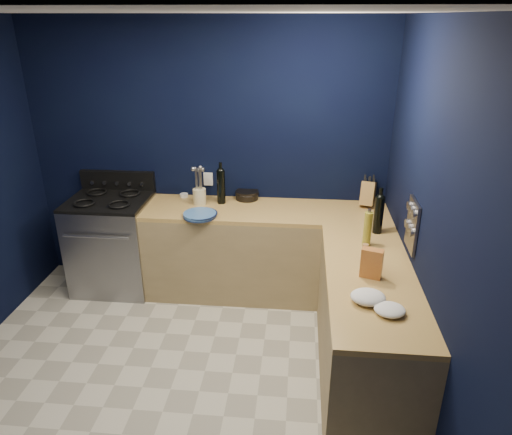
# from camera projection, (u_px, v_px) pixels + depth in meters

# --- Properties ---
(floor) EXTENTS (3.50, 3.50, 0.02)m
(floor) POSITION_uv_depth(u_px,v_px,m) (171.00, 390.00, 3.53)
(floor) COLOR beige
(floor) RESTS_ON ground
(ceiling) EXTENTS (3.50, 3.50, 0.02)m
(ceiling) POSITION_uv_depth(u_px,v_px,m) (135.00, 10.00, 2.50)
(ceiling) COLOR silver
(ceiling) RESTS_ON ground
(wall_back) EXTENTS (3.50, 0.02, 2.60)m
(wall_back) POSITION_uv_depth(u_px,v_px,m) (208.00, 157.00, 4.62)
(wall_back) COLOR black
(wall_back) RESTS_ON ground
(wall_right) EXTENTS (0.02, 3.50, 2.60)m
(wall_right) POSITION_uv_depth(u_px,v_px,m) (438.00, 244.00, 2.86)
(wall_right) COLOR black
(wall_right) RESTS_ON ground
(cab_back) EXTENTS (2.30, 0.63, 0.86)m
(cab_back) POSITION_uv_depth(u_px,v_px,m) (265.00, 253.00, 4.62)
(cab_back) COLOR #9B8457
(cab_back) RESTS_ON floor
(top_back) EXTENTS (2.30, 0.63, 0.04)m
(top_back) POSITION_uv_depth(u_px,v_px,m) (266.00, 211.00, 4.44)
(top_back) COLOR olive
(top_back) RESTS_ON cab_back
(cab_right) EXTENTS (0.63, 1.67, 0.86)m
(cab_right) POSITION_uv_depth(u_px,v_px,m) (365.00, 330.00, 3.49)
(cab_right) COLOR #9B8457
(cab_right) RESTS_ON floor
(top_right) EXTENTS (0.63, 1.67, 0.04)m
(top_right) POSITION_uv_depth(u_px,v_px,m) (371.00, 278.00, 3.32)
(top_right) COLOR olive
(top_right) RESTS_ON cab_right
(gas_range) EXTENTS (0.76, 0.66, 0.92)m
(gas_range) POSITION_uv_depth(u_px,v_px,m) (114.00, 245.00, 4.73)
(gas_range) COLOR gray
(gas_range) RESTS_ON floor
(oven_door) EXTENTS (0.59, 0.02, 0.42)m
(oven_door) POSITION_uv_depth(u_px,v_px,m) (101.00, 261.00, 4.44)
(oven_door) COLOR black
(oven_door) RESTS_ON gas_range
(cooktop) EXTENTS (0.76, 0.66, 0.03)m
(cooktop) POSITION_uv_depth(u_px,v_px,m) (108.00, 201.00, 4.54)
(cooktop) COLOR black
(cooktop) RESTS_ON gas_range
(backguard) EXTENTS (0.76, 0.06, 0.20)m
(backguard) POSITION_uv_depth(u_px,v_px,m) (118.00, 181.00, 4.77)
(backguard) COLOR black
(backguard) RESTS_ON gas_range
(spice_panel) EXTENTS (0.02, 0.28, 0.38)m
(spice_panel) POSITION_uv_depth(u_px,v_px,m) (412.00, 225.00, 3.41)
(spice_panel) COLOR gray
(spice_panel) RESTS_ON wall_right
(wall_outlet) EXTENTS (0.09, 0.02, 0.13)m
(wall_outlet) POSITION_uv_depth(u_px,v_px,m) (208.00, 179.00, 4.69)
(wall_outlet) COLOR white
(wall_outlet) RESTS_ON wall_back
(plate_stack) EXTENTS (0.33, 0.33, 0.04)m
(plate_stack) POSITION_uv_depth(u_px,v_px,m) (200.00, 215.00, 4.26)
(plate_stack) COLOR teal
(plate_stack) RESTS_ON top_back
(ramekin) EXTENTS (0.10, 0.10, 0.03)m
(ramekin) POSITION_uv_depth(u_px,v_px,m) (184.00, 195.00, 4.73)
(ramekin) COLOR white
(ramekin) RESTS_ON top_back
(utensil_crock) EXTENTS (0.13, 0.13, 0.16)m
(utensil_crock) POSITION_uv_depth(u_px,v_px,m) (200.00, 197.00, 4.52)
(utensil_crock) COLOR beige
(utensil_crock) RESTS_ON top_back
(wine_bottle_back) EXTENTS (0.11, 0.11, 0.33)m
(wine_bottle_back) POSITION_uv_depth(u_px,v_px,m) (221.00, 187.00, 4.52)
(wine_bottle_back) COLOR black
(wine_bottle_back) RESTS_ON top_back
(lemon_basket) EXTENTS (0.25, 0.25, 0.09)m
(lemon_basket) POSITION_uv_depth(u_px,v_px,m) (247.00, 195.00, 4.67)
(lemon_basket) COLOR black
(lemon_basket) RESTS_ON top_back
(knife_block) EXTENTS (0.19, 0.29, 0.28)m
(knife_block) POSITION_uv_depth(u_px,v_px,m) (368.00, 193.00, 4.50)
(knife_block) COLOR olive
(knife_block) RESTS_ON top_back
(wine_bottle_right) EXTENTS (0.08, 0.08, 0.32)m
(wine_bottle_right) POSITION_uv_depth(u_px,v_px,m) (379.00, 215.00, 3.90)
(wine_bottle_right) COLOR black
(wine_bottle_right) RESTS_ON top_right
(oil_bottle) EXTENTS (0.07, 0.07, 0.28)m
(oil_bottle) POSITION_uv_depth(u_px,v_px,m) (368.00, 229.00, 3.69)
(oil_bottle) COLOR olive
(oil_bottle) RESTS_ON top_right
(spice_jar_near) EXTENTS (0.05, 0.05, 0.10)m
(spice_jar_near) POSITION_uv_depth(u_px,v_px,m) (365.00, 250.00, 3.54)
(spice_jar_near) COLOR olive
(spice_jar_near) RESTS_ON top_right
(spice_jar_far) EXTENTS (0.06, 0.06, 0.09)m
(spice_jar_far) POSITION_uv_depth(u_px,v_px,m) (375.00, 262.00, 3.40)
(spice_jar_far) COLOR olive
(spice_jar_far) RESTS_ON top_right
(crouton_bag) EXTENTS (0.16, 0.11, 0.21)m
(crouton_bag) POSITION_uv_depth(u_px,v_px,m) (372.00, 263.00, 3.25)
(crouton_bag) COLOR #A53927
(crouton_bag) RESTS_ON top_right
(towel_front) EXTENTS (0.26, 0.23, 0.08)m
(towel_front) POSITION_uv_depth(u_px,v_px,m) (368.00, 297.00, 2.98)
(towel_front) COLOR white
(towel_front) RESTS_ON top_right
(towel_end) EXTENTS (0.19, 0.17, 0.06)m
(towel_end) POSITION_uv_depth(u_px,v_px,m) (390.00, 310.00, 2.87)
(towel_end) COLOR white
(towel_end) RESTS_ON top_right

